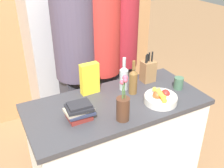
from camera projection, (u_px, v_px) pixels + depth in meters
kitchen_island at (116, 145)px, 2.25m from camera, size 1.41×0.67×0.88m
back_wall_wood at (55, 9)px, 3.01m from camera, size 2.61×0.12×2.60m
refrigerator at (62, 47)px, 2.87m from camera, size 0.73×0.63×1.93m
fruit_bowl at (161, 98)px, 2.02m from camera, size 0.26×0.26×0.10m
knife_block at (148, 71)px, 2.30m from camera, size 0.12×0.10×0.27m
flower_vase at (123, 107)px, 1.79m from camera, size 0.09×0.09×0.34m
cereal_box at (90, 79)px, 2.10m from camera, size 0.15×0.07×0.26m
coffee_mug at (178, 83)px, 2.21m from camera, size 0.09×0.11×0.10m
book_stack at (79, 111)px, 1.82m from camera, size 0.20×0.16×0.12m
bottle_oil at (124, 77)px, 2.17m from camera, size 0.07×0.07×0.28m
bottle_vinegar at (133, 81)px, 2.11m from camera, size 0.07×0.07×0.29m
person_at_sink at (76, 61)px, 2.39m from camera, size 0.37×0.37×1.82m
person_in_blue at (101, 57)px, 2.48m from camera, size 0.35×0.35×1.81m
person_in_red_tee at (123, 48)px, 2.59m from camera, size 0.29×0.29×1.82m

